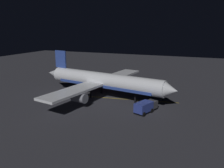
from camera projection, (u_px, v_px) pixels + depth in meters
name	position (u px, v px, depth m)	size (l,w,h in m)	color
ground_plane	(105.00, 97.00, 55.48)	(180.00, 180.00, 0.20)	#2D2D34
apron_guide_stripe	(120.00, 99.00, 54.09)	(0.24, 27.40, 0.01)	gold
airliner	(102.00, 81.00, 54.80)	(35.81, 36.98, 10.66)	white
baggage_truck	(145.00, 107.00, 45.08)	(6.06, 3.95, 2.27)	navy
catering_truck	(109.00, 81.00, 66.78)	(5.01, 6.34, 2.40)	maroon
ground_crew_worker	(163.00, 97.00, 52.54)	(0.40, 0.40, 1.74)	black
traffic_cone_near_left	(140.00, 93.00, 57.99)	(0.50, 0.50, 0.55)	#EA590F
traffic_cone_near_right	(138.00, 93.00, 57.70)	(0.50, 0.50, 0.55)	#EA590F
traffic_cone_under_wing	(140.00, 94.00, 57.50)	(0.50, 0.50, 0.55)	#EA590F
traffic_cone_far	(148.00, 93.00, 57.66)	(0.50, 0.50, 0.55)	#EA590F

